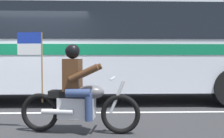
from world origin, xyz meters
TOP-DOWN VIEW (x-y plane):
  - ground_plane at (0.00, 0.00)m, footprint 60.00×60.00m
  - sidewalk_curb at (0.00, 5.10)m, footprint 28.00×3.80m
  - lane_center_stripe at (0.00, -0.60)m, footprint 26.60×0.14m
  - transit_bus at (1.48, 1.19)m, footprint 13.01×2.68m
  - motorcycle_with_rider at (1.19, -2.36)m, footprint 2.18×0.68m
  - fire_hydrant at (3.50, 4.12)m, footprint 0.22×0.30m

SIDE VIEW (x-z plane):
  - ground_plane at x=0.00m, z-range 0.00..0.00m
  - lane_center_stripe at x=0.00m, z-range 0.00..0.01m
  - sidewalk_curb at x=0.00m, z-range 0.00..0.15m
  - fire_hydrant at x=3.50m, z-range 0.14..0.89m
  - motorcycle_with_rider at x=1.19m, z-range -0.22..1.55m
  - transit_bus at x=1.48m, z-range 0.27..3.49m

